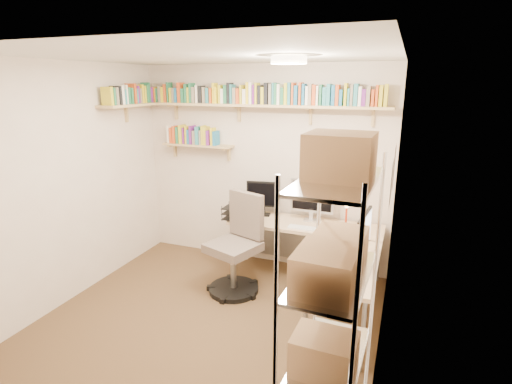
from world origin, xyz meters
TOP-DOWN VIEW (x-y plane):
  - ground at (0.00, 0.00)m, footprint 3.20×3.20m
  - room_shell at (0.00, 0.00)m, footprint 3.24×3.04m
  - wall_shelves at (-0.41, 1.30)m, footprint 3.12×1.09m
  - corner_desk at (0.69, 0.95)m, footprint 1.84×1.76m
  - office_chair at (0.02, 0.63)m, footprint 0.63×0.64m
  - wire_rack at (1.36, -1.13)m, footprint 0.43×0.83m

SIDE VIEW (x-z plane):
  - ground at x=0.00m, z-range 0.00..0.00m
  - office_chair at x=0.02m, z-range -0.09..1.03m
  - corner_desk at x=0.69m, z-range 0.08..1.28m
  - wire_rack at x=1.36m, z-range 0.26..2.30m
  - room_shell at x=0.00m, z-range 0.29..2.81m
  - wall_shelves at x=-0.41m, z-range 1.63..2.42m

